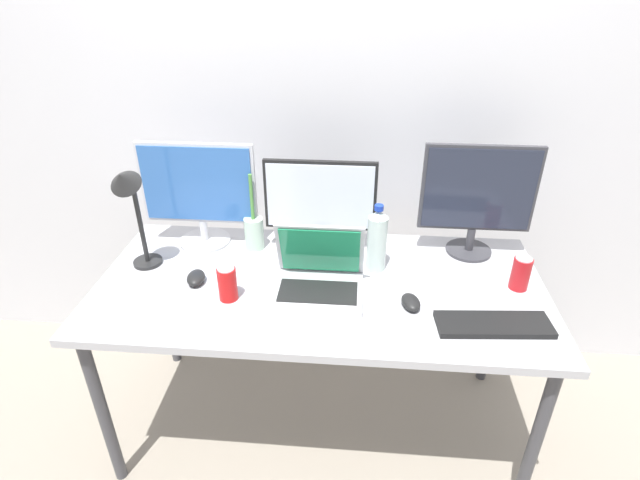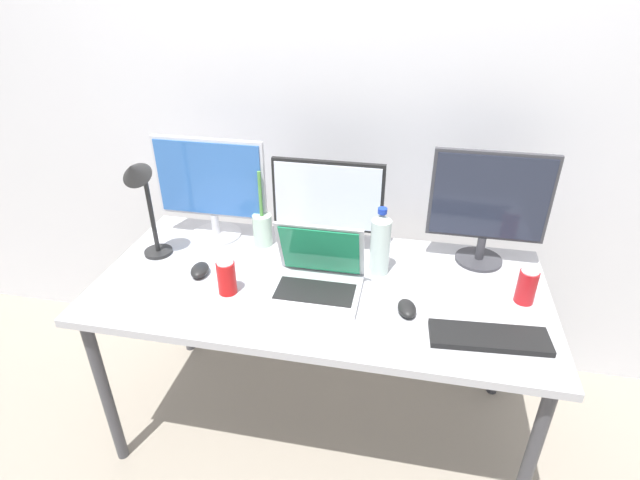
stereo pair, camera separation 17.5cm
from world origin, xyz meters
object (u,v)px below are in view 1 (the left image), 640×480
work_desk (320,296)px  soda_can_by_laptop (227,283)px  soda_can_near_keyboard (521,273)px  mouse_by_keyboard (196,278)px  desk_lamp (129,199)px  monitor_left (199,192)px  monitor_center (320,203)px  keyboard_main (494,324)px  bamboo_vase (254,232)px  mouse_by_laptop (411,302)px  laptop_silver (318,275)px  water_bottle (377,240)px  monitor_right (478,196)px

work_desk → soda_can_by_laptop: size_ratio=13.00×
soda_can_near_keyboard → mouse_by_keyboard: bearing=-176.9°
mouse_by_keyboard → desk_lamp: 0.36m
monitor_left → monitor_center: size_ratio=1.05×
monitor_left → soda_can_near_keyboard: size_ratio=3.67×
monitor_center → keyboard_main: bearing=-37.2°
soda_can_by_laptop → bamboo_vase: (0.02, 0.36, 0.01)m
mouse_by_laptop → keyboard_main: bearing=-31.8°
monitor_left → keyboard_main: bearing=-23.1°
mouse_by_laptop → monitor_center: bearing=119.7°
keyboard_main → desk_lamp: desk_lamp is taller
laptop_silver → mouse_by_keyboard: (-0.45, 0.00, -0.04)m
bamboo_vase → water_bottle: bearing=-13.3°
monitor_center → mouse_by_laptop: size_ratio=4.50×
bamboo_vase → monitor_left: bearing=173.0°
work_desk → mouse_by_laptop: 0.35m
soda_can_by_laptop → desk_lamp: desk_lamp is taller
keyboard_main → desk_lamp: 1.32m
mouse_by_laptop → desk_lamp: bearing=158.4°
soda_can_near_keyboard → laptop_silver: bearing=-174.6°
soda_can_near_keyboard → bamboo_vase: (-1.00, 0.20, 0.01)m
monitor_left → keyboard_main: monitor_left is taller
laptop_silver → monitor_center: bearing=93.2°
monitor_right → bamboo_vase: monitor_right is taller
soda_can_near_keyboard → monitor_left: bearing=169.3°
mouse_by_laptop → soda_can_by_laptop: bearing=167.4°
mouse_by_laptop → soda_can_near_keyboard: 0.42m
monitor_right → soda_can_near_keyboard: monitor_right is taller
monitor_right → monitor_left: bearing=-179.4°
monitor_right → bamboo_vase: bearing=-177.5°
mouse_by_keyboard → desk_lamp: bearing=154.9°
monitor_center → laptop_silver: bearing=-86.8°
mouse_by_keyboard → mouse_by_laptop: bearing=-14.4°
monitor_left → monitor_right: bearing=0.6°
work_desk → keyboard_main: bearing=-19.5°
work_desk → bamboo_vase: (-0.29, 0.23, 0.13)m
work_desk → keyboard_main: keyboard_main is taller
bamboo_vase → mouse_by_keyboard: bearing=-121.7°
monitor_right → laptop_silver: size_ratio=1.44×
monitor_left → water_bottle: 0.73m
laptop_silver → soda_can_near_keyboard: size_ratio=2.49×
mouse_by_laptop → monitor_left: bearing=142.4°
monitor_left → keyboard_main: 1.20m
monitor_center → mouse_by_laptop: (0.34, -0.37, -0.19)m
monitor_center → mouse_by_keyboard: monitor_center is taller
desk_lamp → laptop_silver: bearing=-6.1°
laptop_silver → desk_lamp: (-0.68, 0.07, 0.24)m
work_desk → laptop_silver: size_ratio=5.23×
bamboo_vase → desk_lamp: desk_lamp is taller
laptop_silver → keyboard_main: (0.59, -0.16, -0.05)m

